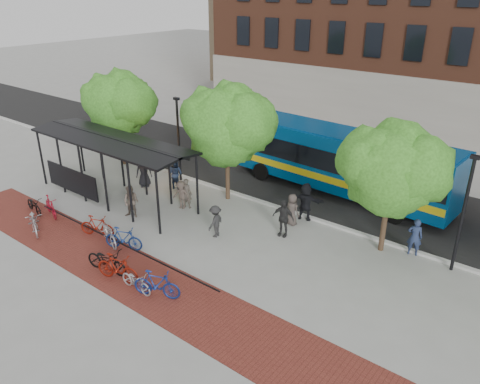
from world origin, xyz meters
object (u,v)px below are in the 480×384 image
Objects in this scene: bus_shelter at (110,147)px; bike_7 at (124,239)px; tree_c at (395,167)px; pedestrian_2 at (176,173)px; bike_8 at (107,260)px; pedestrian_5 at (306,202)px; lamp_post_right at (464,211)px; bike_5 at (97,226)px; bike_0 at (34,205)px; pedestrian_4 at (283,218)px; bike_9 at (117,268)px; tree_b at (229,122)px; bike_10 at (136,281)px; bike_11 at (157,284)px; pedestrian_9 at (215,221)px; lamp_post_left at (179,137)px; bike_6 at (109,233)px; pedestrian_7 at (415,237)px; bike_2 at (34,221)px; bus at (338,158)px; pedestrian_0 at (144,171)px; pedestrian_6 at (292,210)px; pedestrian_1 at (187,193)px; pedestrian_3 at (181,195)px; pedestrian_8 at (131,202)px; bike_1 at (50,206)px.

bus_shelter is 6.45m from bike_7.
pedestrian_2 is at bearing -176.28° from tree_c.
bike_8 is 1.05× the size of pedestrian_5.
bike_5 is (-14.20, -7.42, -2.22)m from lamp_post_right.
bike_0 is 13.11m from pedestrian_4.
bike_9 is at bearing -138.64° from lamp_post_right.
bus_shelter is 14.77m from tree_c.
tree_b reaches higher than bike_5.
pedestrian_5 is (4.91, 7.65, 0.44)m from bike_7.
bike_10 is 0.99m from bike_11.
bike_8 is at bearing -40.58° from bus_shelter.
bike_10 is 1.05× the size of pedestrian_9.
lamp_post_left is 2.54× the size of bike_6.
bike_8 is at bearing -128.44° from pedestrian_4.
bus_shelter is at bearing -1.31° from pedestrian_7.
lamp_post_left is at bearing -16.04° from pedestrian_7.
bike_2 is at bearing -87.84° from bus_shelter.
lamp_post_right is at bearing -25.69° from bus.
pedestrian_7 reaches higher than bike_0.
tree_c reaches higher than pedestrian_9.
pedestrian_4 reaches higher than bike_9.
pedestrian_9 is at bearing -30.51° from bike_2.
pedestrian_0 is (-9.30, -6.28, -1.14)m from bus.
pedestrian_2 is at bearing 14.89° from pedestrian_6.
bike_10 is (7.60, -0.14, -0.12)m from bike_2.
tree_c is at bearing -39.97° from bus.
pedestrian_1 is at bearing -168.90° from lamp_post_right.
pedestrian_4 reaches higher than bike_2.
bus is 8.61m from pedestrian_9.
bike_2 is 1.11× the size of bike_11.
pedestrian_6 is (9.42, 8.34, 0.26)m from bike_2.
lamp_post_right is at bearing -85.62° from bike_5.
bike_10 is (-9.34, -9.18, -2.31)m from lamp_post_right.
bike_0 is at bearing -128.93° from bus.
bus_shelter is 5.80× the size of bike_7.
pedestrian_4 is at bearing -46.45° from pedestrian_0.
bike_8 is (-11.32, -9.06, -2.20)m from lamp_post_right.
tree_b is 5.71m from pedestrian_6.
bike_9 is 1.28× the size of pedestrian_3.
pedestrian_3 is (-2.71, 6.40, 0.18)m from bike_9.
pedestrian_9 is (5.59, -2.91, -0.14)m from pedestrian_2.
bike_0 is at bearing -151.18° from pedestrian_3.
pedestrian_4 is (3.19, 7.26, 0.33)m from bike_9.
bike_2 is at bearing -110.24° from bike_0.
tree_b is 11.15m from bike_0.
pedestrian_8 is at bearing -17.09° from bike_5.
bike_11 is (9.48, -1.35, 0.04)m from bike_1.
bike_2 is 7.61m from pedestrian_1.
bus_shelter reaches higher than pedestrian_4.
bus_shelter is 17.61m from lamp_post_right.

